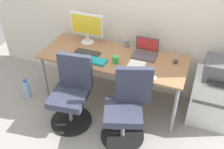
% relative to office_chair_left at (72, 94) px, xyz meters
% --- Properties ---
extents(ground_plane, '(5.28, 5.28, 0.00)m').
position_rel_office_chair_left_xyz_m(ground_plane, '(0.35, 0.56, -0.42)').
color(ground_plane, gray).
extents(back_wall, '(4.40, 0.04, 2.60)m').
position_rel_office_chair_left_xyz_m(back_wall, '(0.35, 1.00, 0.88)').
color(back_wall, silver).
rests_on(back_wall, ground).
extents(desk, '(1.91, 0.73, 0.74)m').
position_rel_office_chair_left_xyz_m(desk, '(0.35, 0.56, 0.26)').
color(desk, '#996B47').
rests_on(desk, ground).
extents(office_chair_left, '(0.54, 0.54, 0.94)m').
position_rel_office_chair_left_xyz_m(office_chair_left, '(0.00, 0.00, 0.00)').
color(office_chair_left, black).
rests_on(office_chair_left, ground).
extents(office_chair_right, '(0.56, 0.56, 0.94)m').
position_rel_office_chair_left_xyz_m(office_chair_right, '(0.73, -0.00, 0.00)').
color(office_chair_right, black).
rests_on(office_chair_right, ground).
extents(side_cabinet, '(0.54, 0.51, 0.66)m').
position_rel_office_chair_left_xyz_m(side_cabinet, '(1.67, 0.67, -0.09)').
color(side_cabinet, silver).
rests_on(side_cabinet, ground).
extents(printer, '(0.38, 0.40, 0.24)m').
position_rel_office_chair_left_xyz_m(printer, '(1.67, 0.67, 0.36)').
color(printer, '#515156').
rests_on(printer, side_cabinet).
extents(water_bottle_on_floor, '(0.09, 0.09, 0.31)m').
position_rel_office_chair_left_xyz_m(water_bottle_on_floor, '(-0.85, 0.16, -0.28)').
color(water_bottle_on_floor, '#8CBFF2').
rests_on(water_bottle_on_floor, ground).
extents(desktop_monitor, '(0.48, 0.18, 0.43)m').
position_rel_office_chair_left_xyz_m(desktop_monitor, '(-0.13, 0.78, 0.56)').
color(desktop_monitor, silver).
rests_on(desktop_monitor, desk).
extents(open_laptop, '(0.31, 0.26, 0.23)m').
position_rel_office_chair_left_xyz_m(open_laptop, '(0.73, 0.75, 0.37)').
color(open_laptop, '#4C4C51').
rests_on(open_laptop, desk).
extents(keyboard_by_monitor, '(0.34, 0.12, 0.02)m').
position_rel_office_chair_left_xyz_m(keyboard_by_monitor, '(-0.13, 0.27, 0.32)').
color(keyboard_by_monitor, '#B7B7B7').
rests_on(keyboard_by_monitor, desk).
extents(keyboard_by_laptop, '(0.34, 0.12, 0.02)m').
position_rel_office_chair_left_xyz_m(keyboard_by_laptop, '(-0.00, 0.51, 0.32)').
color(keyboard_by_laptop, '#2D2D2D').
rests_on(keyboard_by_laptop, desk).
extents(mouse_by_monitor, '(0.06, 0.10, 0.03)m').
position_rel_office_chair_left_xyz_m(mouse_by_monitor, '(1.13, 0.70, 0.33)').
color(mouse_by_monitor, '#2D2D2D').
rests_on(mouse_by_monitor, desk).
extents(mouse_by_laptop, '(0.06, 0.10, 0.03)m').
position_rel_office_chair_left_xyz_m(mouse_by_laptop, '(0.96, 0.26, 0.33)').
color(mouse_by_laptop, '#B7B7B7').
rests_on(mouse_by_laptop, desk).
extents(coffee_mug, '(0.08, 0.08, 0.09)m').
position_rel_office_chair_left_xyz_m(coffee_mug, '(0.43, 0.43, 0.36)').
color(coffee_mug, green).
rests_on(coffee_mug, desk).
extents(pen_cup, '(0.07, 0.07, 0.10)m').
position_rel_office_chair_left_xyz_m(pen_cup, '(0.43, 0.86, 0.37)').
color(pen_cup, slate).
rests_on(pen_cup, desk).
extents(notebook, '(0.21, 0.15, 0.03)m').
position_rel_office_chair_left_xyz_m(notebook, '(0.21, 0.36, 0.33)').
color(notebook, teal).
rests_on(notebook, desk).
extents(paper_pile, '(0.21, 0.30, 0.01)m').
position_rel_office_chair_left_xyz_m(paper_pile, '(0.69, 0.41, 0.32)').
color(paper_pile, white).
rests_on(paper_pile, desk).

